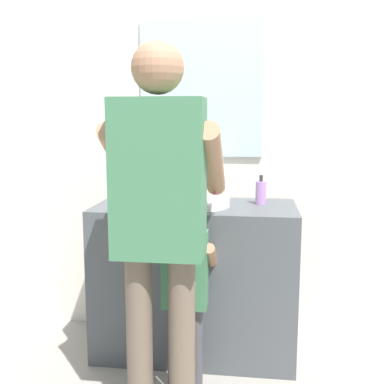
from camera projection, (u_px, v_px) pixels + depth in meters
name	position (u px, v px, depth m)	size (l,w,h in m)	color
ground_plane	(188.00, 376.00, 2.48)	(14.00, 14.00, 0.00)	#9E998E
back_wall	(202.00, 116.00, 2.87)	(4.40, 0.10, 2.70)	silver
vanity_cabinet	(195.00, 279.00, 2.70)	(1.11, 0.54, 0.86)	#4C5156
sink_basin	(195.00, 196.00, 2.61)	(0.39, 0.39, 0.11)	silver
faucet	(200.00, 185.00, 2.83)	(0.18, 0.14, 0.18)	#B7BABF
toothbrush_cup	(128.00, 196.00, 2.63)	(0.07, 0.07, 0.21)	silver
soap_bottle	(261.00, 192.00, 2.66)	(0.06, 0.06, 0.17)	#B27FC6
child_toddler	(185.00, 280.00, 2.29)	(0.29, 0.29, 0.94)	#47474C
adult_parent	(160.00, 202.00, 1.99)	(0.51, 0.54, 1.65)	#6B5B4C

